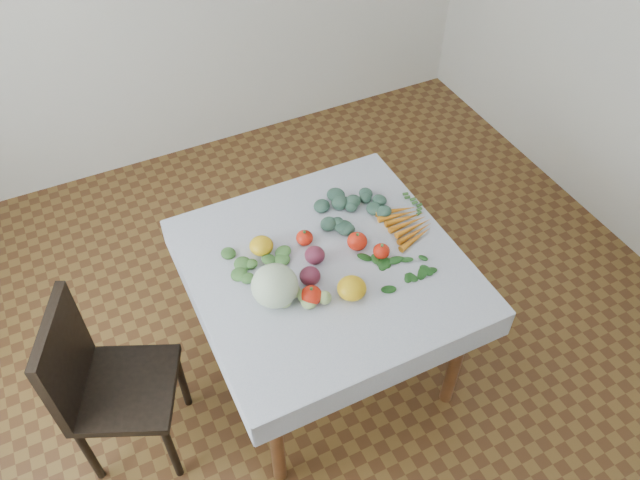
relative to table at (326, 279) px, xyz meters
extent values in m
plane|color=brown|center=(0.00, 0.00, -0.65)|extent=(4.00, 4.00, 0.00)
cube|color=brown|center=(0.00, 0.00, 0.08)|extent=(1.00, 1.00, 0.04)
cylinder|color=brown|center=(-0.44, -0.44, -0.30)|extent=(0.06, 0.06, 0.71)
cylinder|color=brown|center=(0.44, -0.44, -0.30)|extent=(0.06, 0.06, 0.71)
cylinder|color=brown|center=(-0.44, 0.44, -0.30)|extent=(0.06, 0.06, 0.71)
cylinder|color=brown|center=(0.44, 0.44, -0.30)|extent=(0.06, 0.06, 0.71)
cube|color=white|center=(0.00, 0.00, 0.10)|extent=(1.12, 1.12, 0.01)
cube|color=black|center=(-0.93, -0.01, -0.22)|extent=(0.54, 0.54, 0.04)
cube|color=black|center=(-1.10, 0.07, 0.02)|extent=(0.20, 0.39, 0.45)
cylinder|color=black|center=(-1.16, -0.09, -0.45)|extent=(0.03, 0.03, 0.42)
cylinder|color=black|center=(-0.84, -0.24, -0.45)|extent=(0.03, 0.03, 0.42)
cylinder|color=black|center=(-1.02, 0.22, -0.45)|extent=(0.03, 0.03, 0.42)
cylinder|color=black|center=(-0.70, 0.08, -0.45)|extent=(0.03, 0.03, 0.42)
ellipsoid|color=beige|center=(-0.27, -0.08, 0.19)|extent=(0.20, 0.20, 0.17)
ellipsoid|color=red|center=(-0.03, 0.15, 0.14)|extent=(0.09, 0.09, 0.07)
ellipsoid|color=red|center=(0.23, -0.06, 0.13)|extent=(0.09, 0.09, 0.06)
ellipsoid|color=red|center=(-0.14, -0.15, 0.14)|extent=(0.11, 0.11, 0.08)
ellipsoid|color=red|center=(0.16, 0.03, 0.14)|extent=(0.11, 0.11, 0.08)
ellipsoid|color=yellow|center=(-0.22, 0.19, 0.14)|extent=(0.14, 0.14, 0.07)
ellipsoid|color=yellow|center=(0.02, -0.20, 0.14)|extent=(0.15, 0.15, 0.08)
ellipsoid|color=#571833|center=(-0.04, 0.04, 0.14)|extent=(0.11, 0.11, 0.07)
ellipsoid|color=#571833|center=(-0.10, -0.06, 0.14)|extent=(0.10, 0.10, 0.07)
ellipsoid|color=#ABCD76|center=(-0.16, -0.14, 0.13)|extent=(0.06, 0.06, 0.06)
ellipsoid|color=#ABCD76|center=(-0.19, -0.13, 0.13)|extent=(0.06, 0.06, 0.06)
ellipsoid|color=#ABCD76|center=(-0.17, -0.16, 0.13)|extent=(0.06, 0.06, 0.06)
ellipsoid|color=#ABCD76|center=(-0.15, -0.11, 0.13)|extent=(0.06, 0.06, 0.06)
ellipsoid|color=#ABCD76|center=(-0.23, -0.15, 0.13)|extent=(0.06, 0.06, 0.06)
ellipsoid|color=#ABCD76|center=(-0.11, -0.16, 0.13)|extent=(0.06, 0.06, 0.06)
ellipsoid|color=#ABCD76|center=(-0.21, -0.08, 0.13)|extent=(0.06, 0.06, 0.06)
cone|color=orange|center=(0.43, 0.14, 0.12)|extent=(0.20, 0.07, 0.03)
cone|color=orange|center=(0.43, 0.11, 0.12)|extent=(0.20, 0.06, 0.03)
cone|color=orange|center=(0.43, 0.08, 0.12)|extent=(0.20, 0.04, 0.03)
cone|color=orange|center=(0.43, 0.04, 0.12)|extent=(0.20, 0.04, 0.03)
cone|color=orange|center=(0.43, 0.01, 0.12)|extent=(0.20, 0.05, 0.03)
cone|color=orange|center=(0.43, -0.02, 0.12)|extent=(0.20, 0.07, 0.03)
cone|color=orange|center=(0.43, -0.05, 0.12)|extent=(0.20, 0.09, 0.03)
ellipsoid|color=#3B614F|center=(0.26, 0.25, 0.12)|extent=(0.07, 0.07, 0.04)
ellipsoid|color=#3B614F|center=(0.22, 0.27, 0.12)|extent=(0.07, 0.07, 0.04)
ellipsoid|color=#3B614F|center=(0.24, 0.21, 0.12)|extent=(0.07, 0.07, 0.04)
ellipsoid|color=#3B614F|center=(0.28, 0.28, 0.12)|extent=(0.07, 0.07, 0.04)
ellipsoid|color=#3B614F|center=(0.18, 0.24, 0.12)|extent=(0.07, 0.07, 0.04)
ellipsoid|color=#3B614F|center=(0.30, 0.21, 0.12)|extent=(0.07, 0.07, 0.04)
ellipsoid|color=#3B614F|center=(0.23, 0.31, 0.12)|extent=(0.07, 0.07, 0.04)
ellipsoid|color=#3B614F|center=(0.19, 0.19, 0.12)|extent=(0.07, 0.07, 0.04)
ellipsoid|color=#3B614F|center=(0.34, 0.27, 0.12)|extent=(0.07, 0.07, 0.04)
ellipsoid|color=#3B614F|center=(0.15, 0.29, 0.12)|extent=(0.07, 0.07, 0.04)
ellipsoid|color=#3B614F|center=(0.28, 0.16, 0.12)|extent=(0.07, 0.07, 0.04)
ellipsoid|color=#3B614F|center=(0.29, 0.34, 0.12)|extent=(0.07, 0.07, 0.04)
ellipsoid|color=#3B614F|center=(0.12, 0.20, 0.12)|extent=(0.07, 0.07, 0.04)
ellipsoid|color=#3B614F|center=(0.38, 0.21, 0.12)|extent=(0.07, 0.07, 0.04)
ellipsoid|color=#3B614F|center=(0.17, 0.36, 0.12)|extent=(0.07, 0.07, 0.04)
ellipsoid|color=#1B561C|center=(0.29, -0.14, 0.11)|extent=(0.06, 0.04, 0.01)
ellipsoid|color=#1B561C|center=(0.25, -0.13, 0.11)|extent=(0.06, 0.04, 0.01)
ellipsoid|color=#1B561C|center=(0.27, -0.17, 0.11)|extent=(0.06, 0.04, 0.01)
ellipsoid|color=#1B561C|center=(0.29, -0.12, 0.11)|extent=(0.06, 0.04, 0.01)
ellipsoid|color=#1B561C|center=(0.22, -0.15, 0.11)|extent=(0.06, 0.04, 0.01)
ellipsoid|color=#1B561C|center=(0.31, -0.16, 0.11)|extent=(0.06, 0.04, 0.01)
ellipsoid|color=#1B561C|center=(0.25, -0.09, 0.11)|extent=(0.06, 0.04, 0.01)
ellipsoid|color=#1B561C|center=(0.24, -0.19, 0.11)|extent=(0.06, 0.04, 0.01)
ellipsoid|color=#1B561C|center=(0.34, -0.12, 0.11)|extent=(0.06, 0.04, 0.01)
ellipsoid|color=#1B561C|center=(0.19, -0.12, 0.11)|extent=(0.06, 0.04, 0.01)
ellipsoid|color=#1B561C|center=(0.31, -0.21, 0.11)|extent=(0.06, 0.04, 0.01)
ellipsoid|color=#1B561C|center=(0.29, -0.07, 0.11)|extent=(0.06, 0.04, 0.01)
ellipsoid|color=#1B561C|center=(0.18, -0.19, 0.11)|extent=(0.06, 0.04, 0.01)
ellipsoid|color=#1B561C|center=(0.37, -0.16, 0.11)|extent=(0.06, 0.04, 0.01)
ellipsoid|color=#1B561C|center=(0.20, -0.07, 0.11)|extent=(0.06, 0.04, 0.01)
ellipsoid|color=#1B561C|center=(0.26, -0.24, 0.11)|extent=(0.06, 0.04, 0.01)
ellipsoid|color=#3D6F32|center=(-0.25, 0.15, 0.12)|extent=(0.06, 0.06, 0.03)
ellipsoid|color=#3D6F32|center=(-0.29, 0.15, 0.12)|extent=(0.06, 0.06, 0.03)
ellipsoid|color=#3D6F32|center=(-0.24, 0.11, 0.12)|extent=(0.06, 0.06, 0.03)
ellipsoid|color=#3D6F32|center=(-0.25, 0.18, 0.12)|extent=(0.06, 0.06, 0.03)
ellipsoid|color=#3D6F32|center=(-0.32, 0.11, 0.12)|extent=(0.06, 0.06, 0.03)
ellipsoid|color=#3D6F32|center=(-0.19, 0.13, 0.12)|extent=(0.06, 0.06, 0.03)
ellipsoid|color=#3D6F32|center=(-0.32, 0.20, 0.12)|extent=(0.06, 0.06, 0.03)
ellipsoid|color=#3D6F32|center=(-0.27, 0.06, 0.12)|extent=(0.06, 0.06, 0.03)
ellipsoid|color=#3D6F32|center=(-0.18, 0.20, 0.12)|extent=(0.06, 0.06, 0.03)
ellipsoid|color=#3D6F32|center=(-0.39, 0.14, 0.12)|extent=(0.06, 0.06, 0.03)
camera|label=1|loc=(-0.79, -1.56, 2.09)|focal=35.00mm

